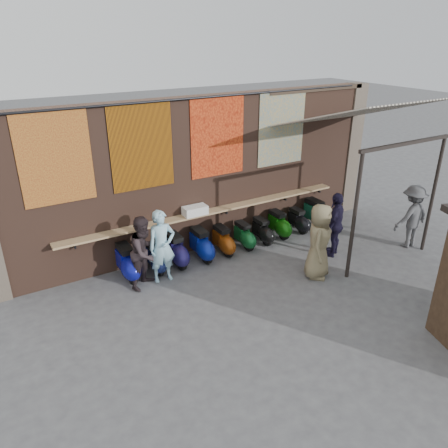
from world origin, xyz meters
name	(u,v)px	position (x,y,z in m)	size (l,w,h in m)	color
ground	(261,289)	(0.00, 0.00, 0.00)	(70.00, 70.00, 0.00)	#474749
brick_wall	(204,175)	(0.00, 2.70, 2.00)	(10.00, 0.40, 4.00)	brown
pier_right	(349,149)	(5.20, 2.70, 2.00)	(0.50, 0.50, 4.00)	#4C4238
eating_counter	(211,211)	(0.00, 2.33, 1.10)	(8.00, 0.32, 0.05)	#9E7A51
shelf_box	(195,210)	(-0.48, 2.30, 1.24)	(0.62, 0.33, 0.23)	white
tapestry_redgold	(55,158)	(-3.60, 2.48, 3.00)	(1.50, 0.02, 2.00)	maroon
tapestry_sun	(142,147)	(-1.70, 2.48, 3.00)	(1.50, 0.02, 2.00)	#BC620B
tapestry_orange	(218,137)	(0.30, 2.48, 3.00)	(1.50, 0.02, 2.00)	#D0471A
tapestry_multi	(282,128)	(2.30, 2.48, 3.00)	(1.50, 0.02, 2.00)	teal
hang_rail	(207,97)	(0.00, 2.47, 3.98)	(0.06, 0.06, 9.50)	black
scooter_stool_0	(127,263)	(-2.45, 2.01, 0.41)	(0.39, 0.87, 0.82)	#0D1288
scooter_stool_1	(155,259)	(-1.76, 1.98, 0.35)	(0.33, 0.73, 0.69)	navy
scooter_stool_2	(176,250)	(-1.18, 2.02, 0.41)	(0.38, 0.85, 0.81)	navy
scooter_stool_3	(201,245)	(-0.50, 1.97, 0.41)	(0.38, 0.85, 0.81)	navy
scooter_stool_4	(223,241)	(0.15, 1.96, 0.37)	(0.35, 0.77, 0.73)	#7F360B
scooter_stool_5	(244,236)	(0.81, 1.96, 0.35)	(0.33, 0.74, 0.70)	#105425
scooter_stool_6	(262,231)	(1.41, 1.96, 0.35)	(0.33, 0.73, 0.69)	black
scooter_stool_7	(279,224)	(2.04, 2.04, 0.37)	(0.35, 0.78, 0.74)	#115B0D
scooter_stool_8	(298,221)	(2.73, 2.03, 0.34)	(0.32, 0.72, 0.68)	black
scooter_stool_9	(316,214)	(3.39, 2.02, 0.42)	(0.40, 0.88, 0.84)	#1C714D
diner_left	(162,246)	(-1.74, 1.53, 0.88)	(0.64, 0.42, 1.76)	#9ACDE0
diner_right	(145,252)	(-2.17, 1.51, 0.86)	(0.83, 0.65, 1.72)	#2C2225
shopper_navy	(335,225)	(2.60, 0.43, 0.86)	(1.01, 0.42, 1.72)	black
shopper_grey	(412,216)	(4.74, -0.23, 0.87)	(1.13, 0.65, 1.75)	#4F5053
shopper_tan	(319,241)	(1.48, -0.19, 0.92)	(0.90, 0.59, 1.84)	#786B4C
awning_canvas	(360,112)	(3.50, 0.90, 3.55)	(3.20, 3.40, 0.03)	beige
awning_ledger	(318,89)	(3.50, 2.49, 3.95)	(3.30, 0.08, 0.12)	#33261C
awning_header	(407,143)	(3.50, -0.60, 3.08)	(3.00, 0.08, 0.08)	black
awning_post_left	(354,217)	(2.10, -0.60, 1.55)	(0.09, 0.09, 3.10)	black
awning_post_right	(433,196)	(4.90, -0.60, 1.55)	(0.09, 0.09, 3.10)	black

